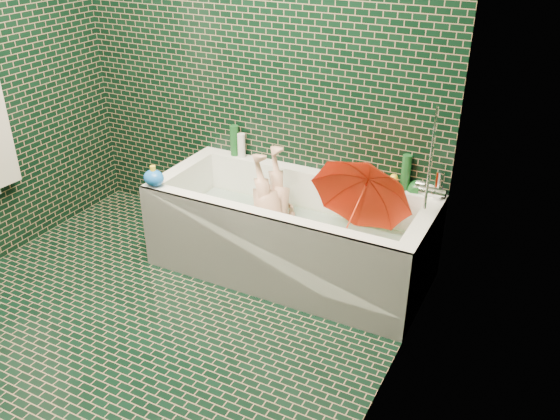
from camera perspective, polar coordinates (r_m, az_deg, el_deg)
The scene contains 18 objects.
floor at distance 3.35m, azimuth -14.17°, elevation -12.06°, with size 2.80×2.80×0.00m, color black.
wall_back at distance 3.83m, azimuth -2.45°, elevation 14.90°, with size 2.80×2.80×0.00m, color black.
wall_right at distance 2.10m, azimuth 9.68°, elevation 3.50°, with size 2.80×2.80×0.00m, color black.
bathtub at distance 3.69m, azimuth 0.95°, elevation -3.00°, with size 1.70×0.75×0.55m.
bath_mat at distance 3.73m, azimuth 1.06°, elevation -3.61°, with size 1.35×0.47×0.01m, color green.
water at distance 3.66m, azimuth 1.08°, elevation -1.68°, with size 1.48×0.53×0.00m, color silver.
faucet at distance 3.20m, azimuth 14.25°, elevation 2.38°, with size 0.18×0.19×0.55m.
child at distance 3.71m, azimuth -0.47°, elevation -1.06°, with size 0.33×0.22×0.91m, color tan.
umbrella at distance 3.41m, azimuth 7.28°, elevation 0.16°, with size 0.58×0.58×0.51m, color red.
soap_bottle_a at distance 3.58m, azimuth 14.15°, elevation 1.24°, with size 0.10×0.10×0.26m, color white.
soap_bottle_b at distance 3.61m, azimuth 14.73°, elevation 1.36°, with size 0.08×0.08×0.18m, color #561E70.
soap_bottle_c at distance 3.60m, azimuth 12.93°, elevation 1.53°, with size 0.13×0.13×0.16m, color #154C1F.
bottle_right_tall at distance 3.61m, azimuth 12.02°, elevation 3.57°, with size 0.06×0.06×0.22m, color #154C1F.
bottle_right_pump at distance 3.53m, azimuth 15.01°, elevation 2.29°, with size 0.05×0.05×0.18m, color silver.
bottle_left_tall at distance 4.04m, azimuth -4.40°, elevation 6.69°, with size 0.06×0.06×0.21m, color #154C1F.
bottle_left_short at distance 4.01m, azimuth -3.73°, elevation 6.21°, with size 0.05×0.05×0.17m, color white.
rubber_duck at distance 3.62m, azimuth 10.44°, elevation 2.69°, with size 0.13×0.10×0.10m.
bath_toy at distance 3.66m, azimuth -12.06°, elevation 3.07°, with size 0.16×0.15×0.13m.
Camera 1 is at (1.86, -1.84, 2.10)m, focal length 38.00 mm.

